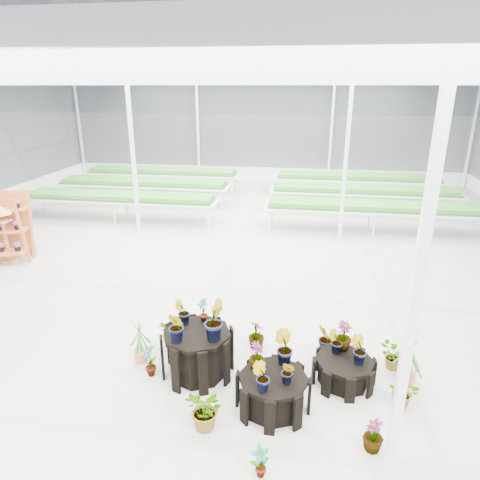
# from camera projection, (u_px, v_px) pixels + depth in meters

# --- Properties ---
(ground_plane) EXTENTS (24.00, 24.00, 0.00)m
(ground_plane) POSITION_uv_depth(u_px,v_px,m) (206.00, 298.00, 8.95)
(ground_plane) COLOR gray
(ground_plane) RESTS_ON ground
(greenhouse_shell) EXTENTS (18.00, 24.00, 4.50)m
(greenhouse_shell) POSITION_uv_depth(u_px,v_px,m) (203.00, 193.00, 8.19)
(greenhouse_shell) COLOR white
(greenhouse_shell) RESTS_ON ground
(steel_frame) EXTENTS (18.00, 24.00, 4.50)m
(steel_frame) POSITION_uv_depth(u_px,v_px,m) (203.00, 193.00, 8.19)
(steel_frame) COLOR silver
(steel_frame) RESTS_ON ground
(nursery_benches) EXTENTS (16.00, 7.00, 0.84)m
(nursery_benches) POSITION_uv_depth(u_px,v_px,m) (250.00, 196.00, 15.50)
(nursery_benches) COLOR silver
(nursery_benches) RESTS_ON ground
(plinth_tall) EXTENTS (1.39, 1.39, 0.73)m
(plinth_tall) POSITION_uv_depth(u_px,v_px,m) (198.00, 353.00, 6.51)
(plinth_tall) COLOR black
(plinth_tall) RESTS_ON ground
(plinth_mid) EXTENTS (0.99, 0.99, 0.52)m
(plinth_mid) POSITION_uv_depth(u_px,v_px,m) (273.00, 392.00, 5.82)
(plinth_mid) COLOR black
(plinth_mid) RESTS_ON ground
(plinth_low) EXTENTS (1.00, 1.00, 0.40)m
(plinth_low) POSITION_uv_depth(u_px,v_px,m) (344.00, 371.00, 6.35)
(plinth_low) COLOR black
(plinth_low) RESTS_ON ground
(bird_table) EXTENTS (0.42, 0.42, 1.49)m
(bird_table) POSITION_uv_depth(u_px,v_px,m) (5.00, 234.00, 10.52)
(bird_table) COLOR #BF7B4A
(bird_table) RESTS_ON ground
(nursery_plants) EXTENTS (4.50, 3.12, 1.34)m
(nursery_plants) POSITION_uv_depth(u_px,v_px,m) (265.00, 352.00, 6.38)
(nursery_plants) COLOR #327A27
(nursery_plants) RESTS_ON ground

